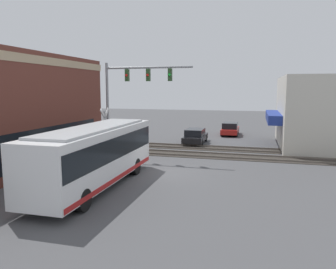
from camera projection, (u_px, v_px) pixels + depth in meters
name	position (u px, v px, depth m)	size (l,w,h in m)	color
ground_plane	(165.00, 173.00, 20.48)	(120.00, 120.00, 0.00)	#4C4C4F
shop_building	(335.00, 112.00, 29.19)	(11.50, 10.57, 6.31)	beige
city_bus	(95.00, 154.00, 17.32)	(10.34, 2.59, 3.26)	white
traffic_signal_gantry	(131.00, 88.00, 24.71)	(0.42, 6.79, 7.17)	gray
crossing_signal	(105.00, 128.00, 24.44)	(1.41, 1.18, 3.81)	gray
rail_track_near	(185.00, 154.00, 26.22)	(2.60, 60.00, 0.15)	#332D28
rail_track_far	(193.00, 147.00, 29.28)	(2.60, 60.00, 0.15)	#332D28
parked_car_black	(195.00, 136.00, 31.46)	(4.45, 1.82, 1.41)	black
parked_car_red	(230.00, 129.00, 37.05)	(4.41, 1.82, 1.44)	#B21E19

